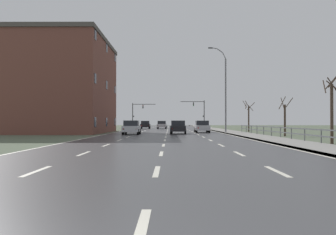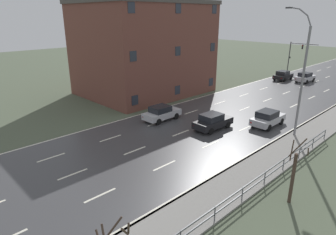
% 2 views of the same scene
% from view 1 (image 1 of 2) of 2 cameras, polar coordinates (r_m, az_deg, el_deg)
% --- Properties ---
extents(ground_plane, '(160.00, 160.00, 0.12)m').
position_cam_1_polar(ground_plane, '(50.54, -0.13, -2.39)').
color(ground_plane, '#4C5642').
extents(road_asphalt_strip, '(14.00, 120.00, 0.03)m').
position_cam_1_polar(road_asphalt_strip, '(62.53, -0.05, -1.99)').
color(road_asphalt_strip, '#3D3D3F').
rests_on(road_asphalt_strip, ground).
extents(sidewalk_right, '(3.00, 120.00, 0.12)m').
position_cam_1_polar(sidewalk_right, '(63.04, 7.64, -1.93)').
color(sidewalk_right, gray).
rests_on(sidewalk_right, ground).
extents(guardrail, '(0.07, 39.19, 1.00)m').
position_cam_1_polar(guardrail, '(26.95, 20.89, -2.24)').
color(guardrail, '#515459').
rests_on(guardrail, ground).
extents(street_lamp_midground, '(2.35, 0.24, 11.07)m').
position_cam_1_polar(street_lamp_midground, '(44.63, 9.46, 4.45)').
color(street_lamp_midground, slate).
rests_on(street_lamp_midground, ground).
extents(traffic_signal_right, '(5.31, 0.36, 6.04)m').
position_cam_1_polar(traffic_signal_right, '(74.63, 5.34, 1.29)').
color(traffic_signal_right, '#38383A').
rests_on(traffic_signal_right, ground).
extents(traffic_signal_left, '(5.21, 0.36, 5.54)m').
position_cam_1_polar(traffic_signal_left, '(76.09, -5.19, 1.02)').
color(traffic_signal_left, '#38383A').
rests_on(traffic_signal_left, ground).
extents(car_far_right, '(1.84, 4.10, 1.57)m').
position_cam_1_polar(car_far_right, '(44.69, 5.70, -1.51)').
color(car_far_right, '#B7B7BC').
rests_on(car_far_right, ground).
extents(car_near_left, '(1.95, 4.16, 1.57)m').
position_cam_1_polar(car_near_left, '(67.63, -1.03, -1.22)').
color(car_near_left, '#B7B7BC').
rests_on(car_near_left, ground).
extents(car_far_left, '(1.86, 4.11, 1.57)m').
position_cam_1_polar(car_far_left, '(66.60, -3.81, -1.23)').
color(car_far_left, black).
rests_on(car_far_left, ground).
extents(car_mid_centre, '(1.87, 4.12, 1.57)m').
position_cam_1_polar(car_mid_centre, '(38.33, -6.11, -1.65)').
color(car_mid_centre, '#B7B7BC').
rests_on(car_mid_centre, ground).
extents(car_distant, '(1.96, 4.17, 1.57)m').
position_cam_1_polar(car_distant, '(39.87, 1.73, -1.61)').
color(car_distant, black).
rests_on(car_distant, ground).
extents(brick_building, '(13.12, 16.34, 12.21)m').
position_cam_1_polar(brick_building, '(47.17, -17.97, 5.02)').
color(brick_building, brown).
rests_on(brick_building, ground).
extents(bare_tree_near, '(1.23, 1.23, 4.75)m').
position_cam_1_polar(bare_tree_near, '(24.70, 25.71, 1.26)').
color(bare_tree_near, '#423328').
rests_on(bare_tree_near, ground).
extents(bare_tree_mid, '(1.25, 1.11, 4.00)m').
position_cam_1_polar(bare_tree_mid, '(35.65, 18.98, -0.07)').
color(bare_tree_mid, '#423328').
rests_on(bare_tree_mid, ground).
extents(bare_tree_far, '(1.65, 1.77, 4.44)m').
position_cam_1_polar(bare_tree_far, '(49.39, 13.33, 0.14)').
color(bare_tree_far, '#423328').
rests_on(bare_tree_far, ground).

